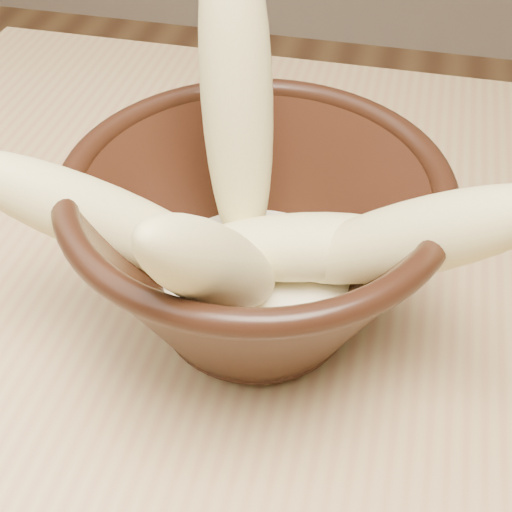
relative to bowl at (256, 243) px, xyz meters
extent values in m
cylinder|color=tan|center=(-0.32, 0.32, -0.47)|extent=(0.05, 0.05, 0.71)
cylinder|color=black|center=(0.00, 0.00, -0.06)|extent=(0.10, 0.10, 0.01)
cylinder|color=black|center=(0.00, 0.00, -0.04)|extent=(0.10, 0.10, 0.01)
torus|color=black|center=(0.00, 0.00, 0.04)|extent=(0.23, 0.23, 0.02)
cylinder|color=beige|center=(0.00, 0.00, -0.03)|extent=(0.13, 0.13, 0.02)
ellipsoid|color=#CEC579|center=(-0.02, 0.04, 0.08)|extent=(0.07, 0.10, 0.22)
ellipsoid|color=#CEC579|center=(-0.08, -0.03, 0.02)|extent=(0.18, 0.10, 0.13)
ellipsoid|color=#CEC579|center=(0.09, -0.01, 0.03)|extent=(0.17, 0.09, 0.15)
ellipsoid|color=#CEC579|center=(0.03, 0.00, 0.00)|extent=(0.15, 0.07, 0.05)
ellipsoid|color=#CEC579|center=(-0.01, -0.06, 0.04)|extent=(0.07, 0.15, 0.15)
camera|label=1|loc=(0.07, -0.31, 0.29)|focal=50.00mm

